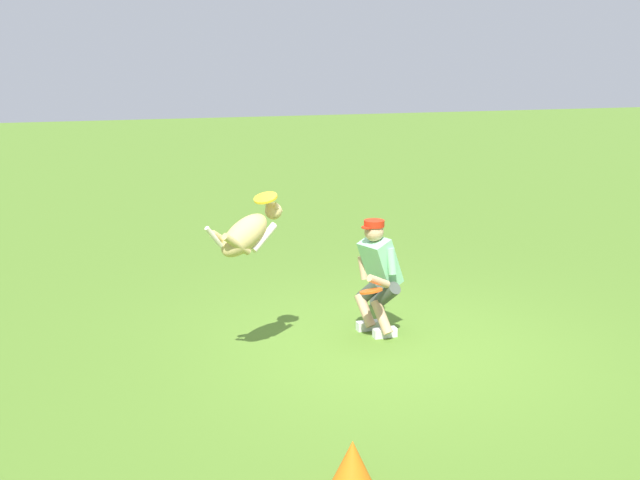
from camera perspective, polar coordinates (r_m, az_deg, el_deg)
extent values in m
plane|color=#517927|center=(8.16, 4.83, -8.04)|extent=(60.00, 60.00, 0.00)
cube|color=silver|center=(8.64, 3.61, -6.39)|extent=(0.26, 0.10, 0.10)
cylinder|color=tan|center=(8.55, 3.38, -5.27)|extent=(0.21, 0.33, 0.37)
cylinder|color=#424A40|center=(8.50, 3.80, -3.79)|extent=(0.28, 0.43, 0.37)
cube|color=silver|center=(8.45, 4.87, -6.90)|extent=(0.26, 0.10, 0.10)
cylinder|color=tan|center=(8.35, 4.64, -5.76)|extent=(0.21, 0.33, 0.37)
cylinder|color=#424A40|center=(8.33, 4.88, -4.18)|extent=(0.28, 0.43, 0.37)
cube|color=#81C693|center=(8.34, 4.53, -1.68)|extent=(0.50, 0.46, 0.58)
cylinder|color=#81C693|center=(8.45, 3.53, -1.03)|extent=(0.13, 0.16, 0.29)
cylinder|color=#81C693|center=(8.17, 5.37, -1.60)|extent=(0.13, 0.16, 0.29)
cylinder|color=tan|center=(8.07, 4.39, -3.09)|extent=(0.30, 0.17, 0.19)
cylinder|color=tan|center=(8.48, 3.23, -2.09)|extent=(0.12, 0.16, 0.27)
sphere|color=tan|center=(8.18, 4.06, 0.63)|extent=(0.21, 0.21, 0.21)
cylinder|color=red|center=(8.16, 4.07, 1.25)|extent=(0.22, 0.22, 0.07)
cylinder|color=red|center=(8.11, 3.53, 0.95)|extent=(0.12, 0.12, 0.02)
ellipsoid|color=tan|center=(7.30, -5.67, 0.37)|extent=(0.71, 0.58, 0.52)
ellipsoid|color=silver|center=(7.42, -4.75, 0.38)|extent=(0.14, 0.20, 0.17)
sphere|color=tan|center=(7.53, -3.50, 2.18)|extent=(0.17, 0.17, 0.17)
cone|color=tan|center=(7.60, -3.01, 2.13)|extent=(0.12, 0.12, 0.09)
cone|color=tan|center=(7.47, -3.31, 2.66)|extent=(0.06, 0.06, 0.07)
cone|color=tan|center=(7.54, -3.91, 2.77)|extent=(0.06, 0.06, 0.07)
cylinder|color=silver|center=(7.37, -4.21, 0.19)|extent=(0.32, 0.23, 0.26)
cylinder|color=silver|center=(7.49, -5.11, 0.39)|extent=(0.32, 0.23, 0.26)
cylinder|color=tan|center=(7.14, -6.25, -0.31)|extent=(0.32, 0.23, 0.26)
cylinder|color=tan|center=(7.26, -7.14, -0.10)|extent=(0.32, 0.23, 0.26)
cylinder|color=silver|center=(7.05, -7.92, 0.23)|extent=(0.19, 0.14, 0.23)
cylinder|color=yellow|center=(7.41, -4.09, 3.16)|extent=(0.23, 0.24, 0.12)
cylinder|color=#F35114|center=(8.00, 3.83, -3.82)|extent=(0.34, 0.34, 0.08)
cone|color=orange|center=(5.63, 2.43, -16.46)|extent=(0.34, 0.34, 0.38)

